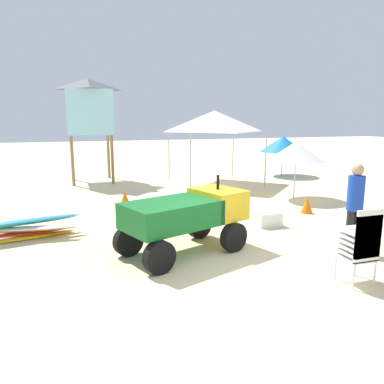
{
  "coord_description": "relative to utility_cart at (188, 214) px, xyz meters",
  "views": [
    {
      "loc": [
        -2.76,
        -5.42,
        2.67
      ],
      "look_at": [
        -0.17,
        2.48,
        1.02
      ],
      "focal_mm": 34.95,
      "sensor_mm": 36.0,
      "label": 1
    }
  ],
  "objects": [
    {
      "name": "popup_canopy",
      "position": [
        3.48,
        7.4,
        1.76
      ],
      "size": [
        3.1,
        3.1,
        2.97
      ],
      "color": "#B2B2B7",
      "rests_on": "ground"
    },
    {
      "name": "surfboard_pile",
      "position": [
        -3.21,
        1.91,
        -0.54
      ],
      "size": [
        2.51,
        0.94,
        0.48
      ],
      "color": "yellow",
      "rests_on": "ground"
    },
    {
      "name": "cooler_box",
      "position": [
        2.48,
        1.13,
        -0.61
      ],
      "size": [
        0.6,
        0.38,
        0.35
      ],
      "primitive_type": "cube",
      "color": "white",
      "rests_on": "ground"
    },
    {
      "name": "beach_umbrella_mid",
      "position": [
        7.29,
        8.4,
        0.7
      ],
      "size": [
        2.09,
        2.09,
        1.85
      ],
      "color": "beige",
      "rests_on": "ground"
    },
    {
      "name": "lifeguard_near_left",
      "position": [
        3.14,
        -1.04,
        0.26
      ],
      "size": [
        0.32,
        0.32,
        1.8
      ],
      "color": "black",
      "rests_on": "ground"
    },
    {
      "name": "traffic_cone_near",
      "position": [
        -0.61,
        4.54,
        -0.56
      ],
      "size": [
        0.32,
        0.32,
        0.45
      ],
      "primitive_type": "cone",
      "color": "orange",
      "rests_on": "ground"
    },
    {
      "name": "traffic_cone_far",
      "position": [
        4.19,
        1.96,
        -0.54
      ],
      "size": [
        0.34,
        0.34,
        0.48
      ],
      "primitive_type": "cone",
      "color": "orange",
      "rests_on": "ground"
    },
    {
      "name": "lifeguard_tower",
      "position": [
        -1.29,
        9.41,
        2.34
      ],
      "size": [
        1.98,
        1.98,
        4.24
      ],
      "color": "olive",
      "rests_on": "ground"
    },
    {
      "name": "stacked_plastic_chairs",
      "position": [
        2.17,
        -2.33,
        -0.04
      ],
      "size": [
        0.48,
        0.48,
        1.29
      ],
      "color": "silver",
      "rests_on": "ground"
    },
    {
      "name": "beach_umbrella_left",
      "position": [
        4.95,
        3.79,
        0.81
      ],
      "size": [
        1.87,
        1.87,
        1.92
      ],
      "color": "beige",
      "rests_on": "ground"
    },
    {
      "name": "ground",
      "position": [
        0.6,
        -1.45,
        -0.78
      ],
      "size": [
        80.0,
        80.0,
        0.0
      ],
      "primitive_type": "plane",
      "color": "beige"
    },
    {
      "name": "utility_cart",
      "position": [
        0.0,
        0.0,
        0.0
      ],
      "size": [
        2.8,
        2.03,
        1.5
      ],
      "color": "#146023",
      "rests_on": "ground"
    }
  ]
}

